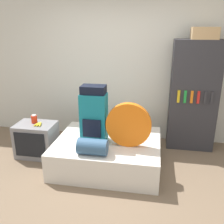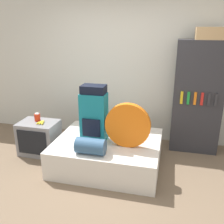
{
  "view_description": "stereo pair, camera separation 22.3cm",
  "coord_description": "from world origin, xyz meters",
  "px_view_note": "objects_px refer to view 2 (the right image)",
  "views": [
    {
      "loc": [
        0.66,
        -2.63,
        2.05
      ],
      "look_at": [
        0.06,
        0.71,
        0.87
      ],
      "focal_mm": 40.0,
      "sensor_mm": 36.0,
      "label": 1
    },
    {
      "loc": [
        0.87,
        -2.59,
        2.05
      ],
      "look_at": [
        0.06,
        0.71,
        0.87
      ],
      "focal_mm": 40.0,
      "sensor_mm": 36.0,
      "label": 2
    }
  ],
  "objects_px": {
    "sleeping_roll": "(91,146)",
    "bookshelf": "(197,98)",
    "cardboard_box": "(209,33)",
    "backpack": "(94,115)",
    "television": "(39,138)",
    "canister": "(37,117)",
    "tent_bag": "(128,125)"
  },
  "relations": [
    {
      "from": "backpack",
      "to": "tent_bag",
      "type": "relative_size",
      "value": 1.32
    },
    {
      "from": "canister",
      "to": "sleeping_roll",
      "type": "bearing_deg",
      "value": -28.55
    },
    {
      "from": "cardboard_box",
      "to": "sleeping_roll",
      "type": "bearing_deg",
      "value": -138.5
    },
    {
      "from": "backpack",
      "to": "television",
      "type": "height_order",
      "value": "backpack"
    },
    {
      "from": "tent_bag",
      "to": "sleeping_roll",
      "type": "relative_size",
      "value": 1.61
    },
    {
      "from": "backpack",
      "to": "sleeping_roll",
      "type": "distance_m",
      "value": 0.51
    },
    {
      "from": "television",
      "to": "tent_bag",
      "type": "bearing_deg",
      "value": -8.36
    },
    {
      "from": "canister",
      "to": "cardboard_box",
      "type": "xyz_separation_m",
      "value": [
        2.6,
        0.69,
        1.32
      ]
    },
    {
      "from": "tent_bag",
      "to": "backpack",
      "type": "bearing_deg",
      "value": 171.56
    },
    {
      "from": "canister",
      "to": "cardboard_box",
      "type": "bearing_deg",
      "value": 14.85
    },
    {
      "from": "canister",
      "to": "television",
      "type": "bearing_deg",
      "value": -59.75
    },
    {
      "from": "tent_bag",
      "to": "sleeping_roll",
      "type": "bearing_deg",
      "value": -142.84
    },
    {
      "from": "cardboard_box",
      "to": "backpack",
      "type": "bearing_deg",
      "value": -150.03
    },
    {
      "from": "sleeping_roll",
      "to": "cardboard_box",
      "type": "height_order",
      "value": "cardboard_box"
    },
    {
      "from": "sleeping_roll",
      "to": "backpack",
      "type": "bearing_deg",
      "value": 100.79
    },
    {
      "from": "backpack",
      "to": "cardboard_box",
      "type": "distance_m",
      "value": 2.11
    },
    {
      "from": "canister",
      "to": "bookshelf",
      "type": "bearing_deg",
      "value": 15.48
    },
    {
      "from": "cardboard_box",
      "to": "television",
      "type": "bearing_deg",
      "value": -163.81
    },
    {
      "from": "sleeping_roll",
      "to": "television",
      "type": "relative_size",
      "value": 0.63
    },
    {
      "from": "backpack",
      "to": "tent_bag",
      "type": "height_order",
      "value": "backpack"
    },
    {
      "from": "bookshelf",
      "to": "cardboard_box",
      "type": "bearing_deg",
      "value": -13.2
    },
    {
      "from": "canister",
      "to": "cardboard_box",
      "type": "height_order",
      "value": "cardboard_box"
    },
    {
      "from": "backpack",
      "to": "tent_bag",
      "type": "bearing_deg",
      "value": -8.44
    },
    {
      "from": "tent_bag",
      "to": "sleeping_roll",
      "type": "xyz_separation_m",
      "value": [
        -0.44,
        -0.33,
        -0.21
      ]
    },
    {
      "from": "television",
      "to": "cardboard_box",
      "type": "bearing_deg",
      "value": 16.19
    },
    {
      "from": "bookshelf",
      "to": "cardboard_box",
      "type": "height_order",
      "value": "cardboard_box"
    },
    {
      "from": "backpack",
      "to": "television",
      "type": "relative_size",
      "value": 1.34
    },
    {
      "from": "bookshelf",
      "to": "television",
      "type": "bearing_deg",
      "value": -163.14
    },
    {
      "from": "backpack",
      "to": "television",
      "type": "bearing_deg",
      "value": 171.68
    },
    {
      "from": "sleeping_roll",
      "to": "bookshelf",
      "type": "bearing_deg",
      "value": 42.99
    },
    {
      "from": "television",
      "to": "cardboard_box",
      "type": "relative_size",
      "value": 1.59
    },
    {
      "from": "sleeping_roll",
      "to": "tent_bag",
      "type": "bearing_deg",
      "value": 37.16
    }
  ]
}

